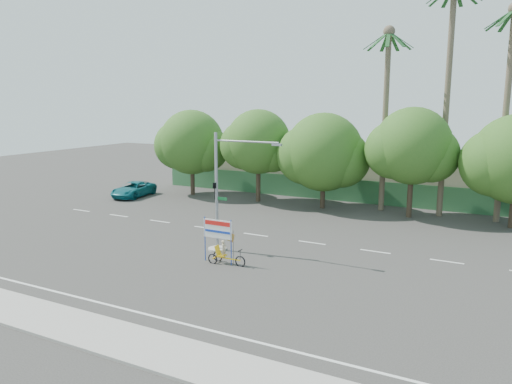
% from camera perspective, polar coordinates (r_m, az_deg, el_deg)
% --- Properties ---
extents(ground, '(120.00, 120.00, 0.00)m').
position_cam_1_polar(ground, '(25.70, -4.44, -9.66)').
color(ground, '#33302D').
rests_on(ground, ground).
extents(sidewalk_near, '(50.00, 2.40, 0.12)m').
position_cam_1_polar(sidewalk_near, '(20.25, -16.22, -15.64)').
color(sidewalk_near, gray).
rests_on(sidewalk_near, ground).
extents(fence, '(38.00, 0.08, 2.00)m').
position_cam_1_polar(fence, '(44.53, 10.38, 0.17)').
color(fence, '#336B3D').
rests_on(fence, ground).
extents(building_left, '(12.00, 8.00, 4.00)m').
position_cam_1_polar(building_left, '(52.19, 1.38, 2.95)').
color(building_left, beige).
rests_on(building_left, ground).
extents(building_right, '(14.00, 8.00, 3.60)m').
position_cam_1_polar(building_right, '(47.18, 21.38, 1.18)').
color(building_right, beige).
rests_on(building_right, ground).
extents(tree_far_left, '(7.14, 6.00, 7.96)m').
position_cam_1_polar(tree_far_left, '(47.09, -7.41, 5.43)').
color(tree_far_left, '#473828').
rests_on(tree_far_left, ground).
extents(tree_left, '(6.66, 5.60, 8.07)m').
position_cam_1_polar(tree_left, '(43.44, 0.21, 5.49)').
color(tree_left, '#473828').
rests_on(tree_left, ground).
extents(tree_center, '(7.62, 6.40, 7.85)m').
position_cam_1_polar(tree_center, '(41.09, 7.67, 4.28)').
color(tree_center, '#473828').
rests_on(tree_center, ground).
extents(tree_right, '(6.90, 5.80, 8.36)m').
position_cam_1_polar(tree_right, '(39.19, 17.39, 4.74)').
color(tree_right, '#473828').
rests_on(tree_right, ground).
extents(palm_tall, '(3.73, 3.79, 17.45)m').
position_cam_1_polar(palm_tall, '(40.23, 21.13, 12.12)').
color(palm_tall, '#70604C').
rests_on(palm_tall, ground).
extents(palm_mid, '(3.73, 3.79, 15.45)m').
position_cam_1_polar(palm_mid, '(39.91, 26.82, 10.19)').
color(palm_mid, '#70604C').
rests_on(palm_mid, ground).
extents(palm_short, '(3.73, 3.79, 14.45)m').
position_cam_1_polar(palm_short, '(40.99, 14.63, 10.18)').
color(palm_short, '#70604C').
rests_on(palm_short, ground).
extents(traffic_signal, '(4.72, 1.10, 7.00)m').
position_cam_1_polar(traffic_signal, '(29.28, -4.03, -1.20)').
color(traffic_signal, gray).
rests_on(traffic_signal, ground).
extents(trike_billboard, '(2.60, 0.59, 2.55)m').
position_cam_1_polar(trike_billboard, '(27.41, -3.93, -6.10)').
color(trike_billboard, black).
rests_on(trike_billboard, ground).
extents(pickup_truck, '(2.80, 5.15, 1.37)m').
position_cam_1_polar(pickup_truck, '(47.51, -13.83, 0.30)').
color(pickup_truck, '#106771').
rests_on(pickup_truck, ground).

